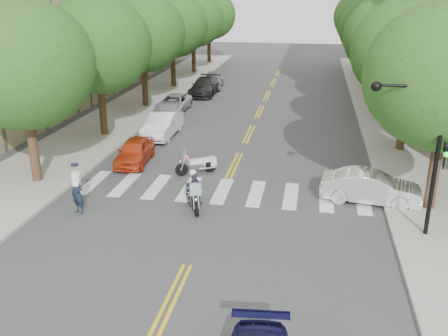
% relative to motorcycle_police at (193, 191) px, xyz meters
% --- Properties ---
extents(ground, '(140.00, 140.00, 0.00)m').
position_rel_motorcycle_police_xyz_m(ground, '(0.87, -4.55, -0.76)').
color(ground, '#38383A').
rests_on(ground, ground).
extents(sidewalk_left, '(5.00, 60.00, 0.15)m').
position_rel_motorcycle_police_xyz_m(sidewalk_left, '(-8.63, 17.45, -0.69)').
color(sidewalk_left, '#9E9991').
rests_on(sidewalk_left, ground).
extents(sidewalk_right, '(5.00, 60.00, 0.15)m').
position_rel_motorcycle_police_xyz_m(sidewalk_right, '(10.37, 17.45, -0.69)').
color(sidewalk_right, '#9E9991').
rests_on(sidewalk_right, ground).
extents(tree_l_0, '(6.40, 6.40, 8.45)m').
position_rel_motorcycle_police_xyz_m(tree_l_0, '(-7.93, 1.45, 4.79)').
color(tree_l_0, '#382316').
rests_on(tree_l_0, ground).
extents(tree_l_1, '(6.40, 6.40, 8.45)m').
position_rel_motorcycle_police_xyz_m(tree_l_1, '(-7.93, 9.45, 4.79)').
color(tree_l_1, '#382316').
rests_on(tree_l_1, ground).
extents(tree_l_2, '(6.40, 6.40, 8.45)m').
position_rel_motorcycle_police_xyz_m(tree_l_2, '(-7.93, 17.45, 4.79)').
color(tree_l_2, '#382316').
rests_on(tree_l_2, ground).
extents(tree_l_3, '(6.40, 6.40, 8.45)m').
position_rel_motorcycle_police_xyz_m(tree_l_3, '(-7.93, 25.45, 4.79)').
color(tree_l_3, '#382316').
rests_on(tree_l_3, ground).
extents(tree_l_4, '(6.40, 6.40, 8.45)m').
position_rel_motorcycle_police_xyz_m(tree_l_4, '(-7.93, 33.45, 4.79)').
color(tree_l_4, '#382316').
rests_on(tree_l_4, ground).
extents(tree_l_5, '(6.40, 6.40, 8.45)m').
position_rel_motorcycle_police_xyz_m(tree_l_5, '(-7.93, 41.45, 4.79)').
color(tree_l_5, '#382316').
rests_on(tree_l_5, ground).
extents(tree_r_1, '(6.40, 6.40, 8.45)m').
position_rel_motorcycle_police_xyz_m(tree_r_1, '(9.67, 9.45, 4.79)').
color(tree_r_1, '#382316').
rests_on(tree_r_1, ground).
extents(tree_r_2, '(6.40, 6.40, 8.45)m').
position_rel_motorcycle_police_xyz_m(tree_r_2, '(9.67, 17.45, 4.79)').
color(tree_r_2, '#382316').
rests_on(tree_r_2, ground).
extents(tree_r_3, '(6.40, 6.40, 8.45)m').
position_rel_motorcycle_police_xyz_m(tree_r_3, '(9.67, 25.45, 4.79)').
color(tree_r_3, '#382316').
rests_on(tree_r_3, ground).
extents(tree_r_4, '(6.40, 6.40, 8.45)m').
position_rel_motorcycle_police_xyz_m(tree_r_4, '(9.67, 33.45, 4.79)').
color(tree_r_4, '#382316').
rests_on(tree_r_4, ground).
extents(tree_r_5, '(6.40, 6.40, 8.45)m').
position_rel_motorcycle_police_xyz_m(tree_r_5, '(9.67, 41.45, 4.79)').
color(tree_r_5, '#382316').
rests_on(tree_r_5, ground).
extents(traffic_signal_pole, '(2.82, 0.42, 6.00)m').
position_rel_motorcycle_police_xyz_m(traffic_signal_pole, '(8.58, -1.05, 2.96)').
color(traffic_signal_pole, black).
rests_on(traffic_signal_pole, ground).
extents(motorcycle_police, '(1.02, 2.03, 1.71)m').
position_rel_motorcycle_police_xyz_m(motorcycle_police, '(0.00, 0.00, 0.00)').
color(motorcycle_police, black).
rests_on(motorcycle_police, ground).
extents(motorcycle_parked, '(1.90, 1.34, 1.37)m').
position_rel_motorcycle_police_xyz_m(motorcycle_parked, '(-0.65, 4.03, -0.29)').
color(motorcycle_parked, black).
rests_on(motorcycle_parked, ground).
extents(officer_standing, '(0.74, 0.65, 1.72)m').
position_rel_motorcycle_police_xyz_m(officer_standing, '(-4.50, -1.34, 0.10)').
color(officer_standing, '#151E30').
rests_on(officer_standing, ground).
extents(convertible, '(4.32, 1.95, 1.37)m').
position_rel_motorcycle_police_xyz_m(convertible, '(7.34, 1.88, -0.08)').
color(convertible, silver).
rests_on(convertible, ground).
extents(parked_car_a, '(1.82, 3.90, 1.29)m').
position_rel_motorcycle_police_xyz_m(parked_car_a, '(-4.33, 4.95, -0.12)').
color(parked_car_a, red).
rests_on(parked_car_a, ground).
extents(parked_car_b, '(1.59, 4.47, 1.47)m').
position_rel_motorcycle_police_xyz_m(parked_car_b, '(-4.33, 9.95, -0.03)').
color(parked_car_b, white).
rests_on(parked_car_b, ground).
extents(parked_car_c, '(2.04, 4.39, 1.22)m').
position_rel_motorcycle_police_xyz_m(parked_car_c, '(-5.43, 16.46, -0.16)').
color(parked_car_c, '#B1B3B9').
rests_on(parked_car_c, ground).
extents(parked_car_d, '(2.05, 5.00, 1.45)m').
position_rel_motorcycle_police_xyz_m(parked_car_d, '(-4.44, 22.72, -0.04)').
color(parked_car_d, black).
rests_on(parked_car_d, ground).
extents(parked_car_e, '(2.12, 4.47, 1.48)m').
position_rel_motorcycle_police_xyz_m(parked_car_e, '(-4.33, 25.86, -0.03)').
color(parked_car_e, '#96979B').
rests_on(parked_car_e, ground).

